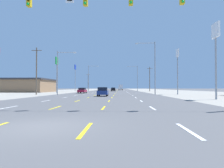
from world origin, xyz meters
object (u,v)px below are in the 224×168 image
pole_sign_right_row_1 (178,61)px  streetlight_left_row_0 (59,69)px  streetlight_right_row_0 (153,64)px  hatchback_center_turn_nearest (103,92)px  pole_sign_left_row_2 (75,71)px  sedan_far_left_near (82,90)px  streetlight_right_row_1 (136,76)px  hatchback_center_turn_midfar (113,89)px  pole_sign_left_row_1 (57,65)px  sedan_center_turn_mid (113,89)px  box_truck_inner_right_far (121,87)px  streetlight_left_row_1 (89,76)px  pole_sign_right_row_0 (216,42)px

pole_sign_right_row_1 → streetlight_left_row_0: 25.30m
pole_sign_right_row_1 → streetlight_right_row_0: bearing=-157.6°
hatchback_center_turn_nearest → pole_sign_left_row_2: 53.26m
sedan_far_left_near → streetlight_right_row_1: 35.02m
hatchback_center_turn_midfar → pole_sign_left_row_1: bearing=-113.2°
streetlight_right_row_1 → sedan_center_turn_mid: bearing=-178.7°
sedan_far_left_near → pole_sign_left_row_2: (-9.13, 32.18, 7.78)m
hatchback_center_turn_nearest → hatchback_center_turn_midfar: (-0.11, 60.23, 0.00)m
pole_sign_right_row_1 → streetlight_right_row_1: (-5.68, 39.02, -1.14)m
hatchback_center_turn_midfar → pole_sign_left_row_2: bearing=-147.8°
sedan_center_turn_mid → streetlight_right_row_0: (9.59, -41.12, 5.50)m
hatchback_center_turn_midfar → streetlight_right_row_0: (9.88, -53.27, 5.47)m
hatchback_center_turn_midfar → box_truck_inner_right_far: bearing=80.6°
hatchback_center_turn_nearest → streetlight_left_row_1: bearing=101.4°
box_truck_inner_right_far → pole_sign_left_row_1: size_ratio=0.69×
pole_sign_right_row_0 → streetlight_left_row_0: 29.42m
pole_sign_right_row_0 → streetlight_right_row_0: bearing=107.9°
pole_sign_left_row_2 → hatchback_center_turn_midfar: bearing=32.2°
hatchback_center_turn_nearest → pole_sign_left_row_2: size_ratio=0.35×
pole_sign_left_row_2 → pole_sign_right_row_1: bearing=-52.4°
hatchback_center_turn_midfar → streetlight_left_row_0: streetlight_left_row_0 is taller
box_truck_inner_right_far → pole_sign_left_row_1: pole_sign_left_row_1 is taller
hatchback_center_turn_nearest → streetlight_left_row_0: 12.79m
streetlight_right_row_1 → box_truck_inner_right_far: bearing=101.0°
box_truck_inner_right_far → hatchback_center_turn_nearest: bearing=-92.4°
hatchback_center_turn_nearest → streetlight_left_row_0: size_ratio=0.43×
box_truck_inner_right_far → streetlight_left_row_1: size_ratio=0.67×
pole_sign_right_row_0 → pole_sign_left_row_1: bearing=133.0°
hatchback_center_turn_nearest → streetlight_right_row_1: (9.72, 48.30, 5.30)m
sedan_center_turn_mid → pole_sign_right_row_1: bearing=-68.6°
hatchback_center_turn_midfar → sedan_far_left_near: bearing=-99.2°
streetlight_left_row_1 → hatchback_center_turn_midfar: bearing=51.1°
box_truck_inner_right_far → pole_sign_right_row_1: (12.05, -71.73, 5.39)m
streetlight_right_row_0 → streetlight_left_row_1: streetlight_right_row_0 is taller
sedan_center_turn_mid → pole_sign_left_row_2: pole_sign_left_row_2 is taller
pole_sign_left_row_2 → pole_sign_right_row_1: pole_sign_left_row_2 is taller
pole_sign_left_row_1 → pole_sign_right_row_0: size_ratio=1.09×
pole_sign_left_row_2 → pole_sign_right_row_0: 66.82m
hatchback_center_turn_nearest → sedan_far_left_near: hatchback_center_turn_nearest is taller
streetlight_left_row_0 → pole_sign_left_row_1: bearing=109.4°
box_truck_inner_right_far → pole_sign_right_row_0: pole_sign_right_row_0 is taller
sedan_far_left_near → sedan_center_turn_mid: 30.94m
sedan_far_left_near → streetlight_left_row_0: 12.24m
sedan_far_left_near → streetlight_right_row_0: bearing=-33.3°
pole_sign_right_row_1 → sedan_far_left_near: bearing=158.7°
hatchback_center_turn_nearest → pole_sign_left_row_1: 29.43m
streetlight_left_row_1 → streetlight_right_row_1: bearing=0.0°
hatchback_center_turn_midfar → pole_sign_left_row_1: 40.25m
streetlight_left_row_0 → hatchback_center_turn_nearest: bearing=-35.6°
streetlight_right_row_0 → streetlight_left_row_1: bearing=115.3°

